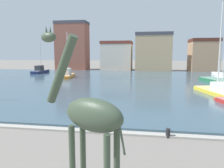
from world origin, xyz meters
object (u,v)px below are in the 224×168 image
sailboat_white (219,76)px  mooring_bollard (168,133)px  sailboat_orange (68,75)px  giraffe_statue (89,117)px  sailboat_green (223,83)px  sailboat_yellow (217,92)px  sailboat_navy (41,71)px

sailboat_white → mooring_bollard: 32.81m
sailboat_orange → giraffe_statue: bearing=-68.4°
sailboat_green → mooring_bollard: bearing=-114.3°
sailboat_white → sailboat_yellow: sailboat_yellow is taller
sailboat_green → sailboat_navy: 36.20m
giraffe_statue → sailboat_white: size_ratio=0.62×
sailboat_orange → mooring_bollard: bearing=-59.5°
sailboat_yellow → mooring_bollard: 13.85m
sailboat_white → mooring_bollard: size_ratio=16.91×
mooring_bollard → sailboat_green: bearing=65.7°
sailboat_green → sailboat_white: bearing=76.3°
sailboat_green → mooring_bollard: sailboat_green is taller
sailboat_white → sailboat_yellow: size_ratio=0.89×
mooring_bollard → sailboat_yellow: bearing=63.7°
sailboat_yellow → giraffe_statue: bearing=-116.0°
giraffe_statue → sailboat_navy: 44.97m
sailboat_green → sailboat_navy: sailboat_green is taller
giraffe_statue → sailboat_navy: bearing=118.9°
sailboat_yellow → sailboat_orange: bearing=147.5°
sailboat_white → sailboat_navy: size_ratio=1.07×
sailboat_white → sailboat_green: size_ratio=0.88×
sailboat_orange → mooring_bollard: size_ratio=16.74×
sailboat_orange → sailboat_navy: (-9.07, 7.49, 0.03)m
giraffe_statue → sailboat_navy: (-21.70, 39.33, -2.02)m
sailboat_navy → mooring_bollard: bearing=-54.0°
sailboat_orange → sailboat_green: bearing=-10.9°
giraffe_statue → sailboat_white: (14.60, 36.33, -2.22)m
sailboat_white → sailboat_navy: sailboat_navy is taller
sailboat_green → mooring_bollard: size_ratio=19.13×
sailboat_green → sailboat_navy: bearing=160.1°
sailboat_navy → sailboat_green: bearing=-19.9°
sailboat_green → sailboat_orange: (-24.97, 4.82, 0.22)m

